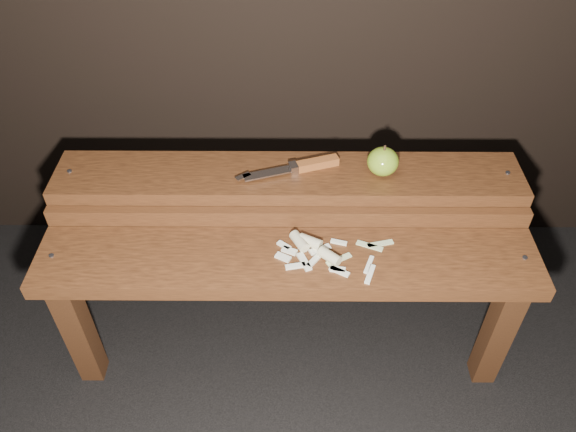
{
  "coord_description": "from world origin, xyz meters",
  "views": [
    {
      "loc": [
        0.01,
        -0.95,
        1.39
      ],
      "look_at": [
        0.0,
        0.06,
        0.45
      ],
      "focal_mm": 35.0,
      "sensor_mm": 36.0,
      "label": 1
    }
  ],
  "objects_px": {
    "bench_front_tier": "(288,279)",
    "apple": "(383,161)",
    "bench_rear_tier": "(288,199)",
    "knife": "(305,166)"
  },
  "relations": [
    {
      "from": "apple",
      "to": "knife",
      "type": "height_order",
      "value": "apple"
    },
    {
      "from": "bench_front_tier",
      "to": "bench_rear_tier",
      "type": "bearing_deg",
      "value": 90.0
    },
    {
      "from": "bench_rear_tier",
      "to": "knife",
      "type": "xyz_separation_m",
      "value": [
        0.04,
        0.02,
        0.1
      ]
    },
    {
      "from": "knife",
      "to": "bench_rear_tier",
      "type": "bearing_deg",
      "value": -157.88
    },
    {
      "from": "bench_rear_tier",
      "to": "knife",
      "type": "distance_m",
      "value": 0.11
    },
    {
      "from": "bench_front_tier",
      "to": "knife",
      "type": "distance_m",
      "value": 0.29
    },
    {
      "from": "bench_front_tier",
      "to": "apple",
      "type": "height_order",
      "value": "apple"
    },
    {
      "from": "bench_rear_tier",
      "to": "knife",
      "type": "relative_size",
      "value": 4.52
    },
    {
      "from": "apple",
      "to": "bench_rear_tier",
      "type": "bearing_deg",
      "value": -178.96
    },
    {
      "from": "apple",
      "to": "bench_front_tier",
      "type": "bearing_deg",
      "value": -135.79
    }
  ]
}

